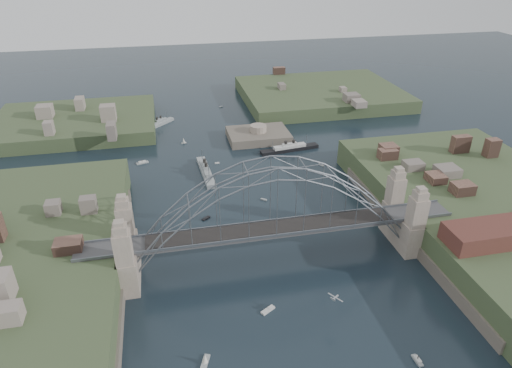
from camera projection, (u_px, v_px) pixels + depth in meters
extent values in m
plane|color=black|center=(272.00, 259.00, 103.32)|extent=(500.00, 500.00, 0.00)
cube|color=#454547|center=(273.00, 230.00, 99.52)|extent=(84.00, 6.00, 0.70)
cube|color=slate|center=(276.00, 235.00, 96.67)|extent=(84.00, 0.25, 0.50)
cube|color=slate|center=(270.00, 220.00, 101.84)|extent=(84.00, 0.25, 0.50)
cube|color=black|center=(273.00, 228.00, 99.25)|extent=(55.20, 5.20, 0.35)
cube|color=gray|center=(125.00, 259.00, 89.01)|extent=(3.40, 3.40, 17.70)
cube|color=gray|center=(127.00, 231.00, 97.61)|extent=(3.40, 3.40, 17.70)
cube|color=gray|center=(415.00, 222.00, 100.61)|extent=(3.40, 3.40, 17.70)
cube|color=gray|center=(394.00, 200.00, 109.22)|extent=(3.40, 3.40, 17.70)
cube|color=gray|center=(129.00, 263.00, 95.61)|extent=(4.08, 13.80, 8.00)
cube|color=gray|center=(401.00, 228.00, 107.22)|extent=(4.08, 13.80, 8.00)
cube|color=brown|center=(112.00, 276.00, 96.30)|extent=(6.00, 70.00, 4.00)
cube|color=#39492A|center=(496.00, 222.00, 113.05)|extent=(50.00, 90.00, 12.00)
cube|color=brown|center=(414.00, 236.00, 109.38)|extent=(6.00, 70.00, 4.00)
cube|color=#39492A|center=(76.00, 128.00, 174.68)|extent=(60.00, 45.00, 9.00)
cube|color=#39492A|center=(320.00, 98.00, 206.81)|extent=(70.00, 55.00, 9.50)
cube|color=brown|center=(258.00, 140.00, 165.99)|extent=(22.00, 16.00, 7.00)
cylinder|color=gray|center=(258.00, 128.00, 163.76)|extent=(6.00, 6.00, 2.40)
cube|color=#592D26|center=(492.00, 234.00, 94.63)|extent=(20.00, 8.00, 4.00)
cube|color=#454547|center=(505.00, 318.00, 86.08)|extent=(4.00, 22.00, 1.40)
cube|color=#949A9C|center=(206.00, 173.00, 140.70)|extent=(3.93, 20.59, 1.82)
cube|color=#949A9C|center=(206.00, 169.00, 140.05)|extent=(2.71, 11.36, 1.36)
cube|color=#949A9C|center=(205.00, 166.00, 139.56)|extent=(1.80, 5.20, 0.91)
cylinder|color=black|center=(206.00, 165.00, 137.97)|extent=(0.98, 0.98, 1.82)
cylinder|color=black|center=(205.00, 162.00, 140.40)|extent=(0.98, 0.98, 1.82)
cylinder|color=slate|center=(209.00, 173.00, 134.09)|extent=(0.18, 0.18, 4.55)
cylinder|color=slate|center=(202.00, 156.00, 144.50)|extent=(0.18, 0.18, 4.55)
cube|color=#949A9C|center=(160.00, 124.00, 177.97)|extent=(11.74, 12.06, 1.48)
cube|color=#949A9C|center=(159.00, 122.00, 177.44)|extent=(6.75, 6.91, 1.11)
cube|color=#949A9C|center=(159.00, 120.00, 177.05)|extent=(3.37, 3.44, 0.74)
cylinder|color=black|center=(157.00, 119.00, 175.96)|extent=(0.73, 0.73, 1.48)
cylinder|color=black|center=(161.00, 117.00, 177.51)|extent=(0.73, 0.73, 1.48)
cylinder|color=slate|center=(151.00, 122.00, 173.51)|extent=(0.15, 0.15, 3.70)
cylinder|color=slate|center=(167.00, 115.00, 180.14)|extent=(0.15, 0.15, 3.70)
cube|color=black|center=(290.00, 150.00, 156.42)|extent=(21.29, 5.84, 1.53)
cube|color=silver|center=(290.00, 147.00, 155.88)|extent=(11.79, 3.78, 1.15)
cube|color=silver|center=(290.00, 144.00, 155.47)|extent=(5.45, 2.31, 0.77)
cylinder|color=black|center=(286.00, 143.00, 154.70)|extent=(1.04, 1.04, 1.53)
cylinder|color=black|center=(294.00, 142.00, 155.60)|extent=(1.04, 1.04, 1.53)
cylinder|color=slate|center=(273.00, 146.00, 153.31)|extent=(0.15, 0.15, 3.84)
cylinder|color=slate|center=(306.00, 141.00, 157.16)|extent=(0.15, 0.15, 3.84)
cube|color=#9FA2A6|center=(335.00, 298.00, 83.78)|extent=(1.56, 1.17, 0.29)
cube|color=#9FA2A6|center=(335.00, 297.00, 83.76)|extent=(2.07, 2.95, 0.06)
cube|color=#9FA2A6|center=(333.00, 299.00, 83.18)|extent=(0.71, 0.96, 0.37)
cube|color=silver|center=(206.00, 218.00, 118.07)|extent=(2.46, 2.19, 0.45)
cube|color=silver|center=(264.00, 200.00, 126.57)|extent=(1.75, 1.61, 0.45)
cube|color=silver|center=(268.00, 310.00, 88.68)|extent=(3.17, 2.47, 0.45)
cube|color=silver|center=(321.00, 165.00, 146.27)|extent=(1.54, 1.91, 0.45)
cube|color=silver|center=(142.00, 163.00, 147.59)|extent=(4.17, 2.41, 0.45)
cube|color=silver|center=(142.00, 162.00, 147.40)|extent=(2.60, 1.76, 0.40)
cylinder|color=black|center=(142.00, 161.00, 147.18)|extent=(0.16, 0.16, 0.70)
cube|color=silver|center=(217.00, 163.00, 147.49)|extent=(1.56, 0.65, 0.45)
cube|color=silver|center=(417.00, 361.00, 77.99)|extent=(1.02, 2.65, 0.45)
cube|color=silver|center=(418.00, 359.00, 77.80)|extent=(0.83, 1.61, 0.40)
cylinder|color=black|center=(418.00, 357.00, 77.58)|extent=(0.16, 0.16, 0.70)
cube|color=silver|center=(184.00, 143.00, 162.06)|extent=(1.99, 0.94, 0.45)
cylinder|color=slate|center=(184.00, 140.00, 161.56)|extent=(0.08, 0.08, 2.20)
cone|color=silver|center=(184.00, 140.00, 161.56)|extent=(1.39, 1.19, 1.92)
cube|color=silver|center=(374.00, 215.00, 119.36)|extent=(2.33, 2.16, 0.45)
cylinder|color=slate|center=(374.00, 212.00, 118.86)|extent=(0.08, 0.08, 2.20)
cone|color=silver|center=(374.00, 212.00, 118.86)|extent=(1.59, 1.57, 1.92)
cube|color=silver|center=(205.00, 362.00, 77.72)|extent=(2.12, 3.37, 0.45)
cylinder|color=slate|center=(205.00, 358.00, 77.22)|extent=(0.08, 0.08, 2.20)
cone|color=silver|center=(205.00, 358.00, 77.22)|extent=(1.37, 1.51, 1.92)
cube|color=silver|center=(221.00, 107.00, 197.61)|extent=(1.78, 1.26, 0.45)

